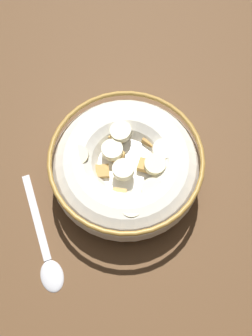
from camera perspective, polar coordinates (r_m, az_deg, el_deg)
The scene contains 3 objects.
ground_plane at distance 56.94cm, azimuth 0.00°, elevation -1.55°, with size 134.45×134.45×2.00cm, color brown.
cereal_bowl at distance 52.80cm, azimuth 0.03°, elevation 0.19°, with size 19.65×19.65×6.76cm.
spoon at distance 53.62cm, azimuth -11.10°, elevation -12.04°, with size 10.53×14.70×0.80cm.
Camera 1 is at (-16.09, -12.59, 52.14)cm, focal length 43.44 mm.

